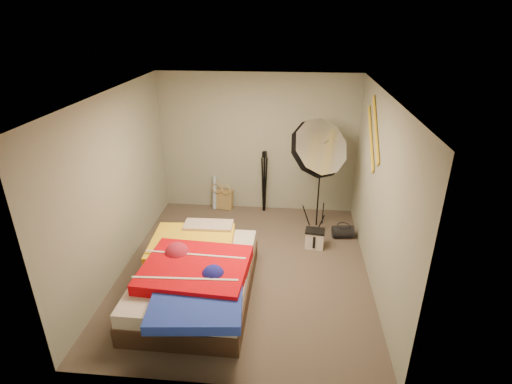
# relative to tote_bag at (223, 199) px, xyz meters

# --- Properties ---
(floor) EXTENTS (4.00, 4.00, 0.00)m
(floor) POSITION_rel_tote_bag_xyz_m (0.65, -1.90, -0.19)
(floor) COLOR brown
(floor) RESTS_ON ground
(ceiling) EXTENTS (4.00, 4.00, 0.00)m
(ceiling) POSITION_rel_tote_bag_xyz_m (0.65, -1.90, 2.31)
(ceiling) COLOR silver
(ceiling) RESTS_ON wall_back
(wall_back) EXTENTS (3.50, 0.00, 3.50)m
(wall_back) POSITION_rel_tote_bag_xyz_m (0.65, 0.10, 1.06)
(wall_back) COLOR gray
(wall_back) RESTS_ON floor
(wall_front) EXTENTS (3.50, 0.00, 3.50)m
(wall_front) POSITION_rel_tote_bag_xyz_m (0.65, -3.90, 1.06)
(wall_front) COLOR gray
(wall_front) RESTS_ON floor
(wall_left) EXTENTS (0.00, 4.00, 4.00)m
(wall_left) POSITION_rel_tote_bag_xyz_m (-1.10, -1.90, 1.06)
(wall_left) COLOR gray
(wall_left) RESTS_ON floor
(wall_right) EXTENTS (0.00, 4.00, 4.00)m
(wall_right) POSITION_rel_tote_bag_xyz_m (2.40, -1.90, 1.06)
(wall_right) COLOR gray
(wall_right) RESTS_ON floor
(tote_bag) EXTENTS (0.40, 0.25, 0.39)m
(tote_bag) POSITION_rel_tote_bag_xyz_m (0.00, 0.00, 0.00)
(tote_bag) COLOR tan
(tote_bag) RESTS_ON floor
(wrapping_roll) EXTENTS (0.08, 0.18, 0.63)m
(wrapping_roll) POSITION_rel_tote_bag_xyz_m (-0.15, 0.00, 0.13)
(wrapping_roll) COLOR #5581B6
(wrapping_roll) RESTS_ON floor
(camera_case) EXTENTS (0.30, 0.23, 0.28)m
(camera_case) POSITION_rel_tote_bag_xyz_m (1.67, -1.23, -0.05)
(camera_case) COLOR silver
(camera_case) RESTS_ON floor
(duffel_bag) EXTENTS (0.36, 0.24, 0.20)m
(duffel_bag) POSITION_rel_tote_bag_xyz_m (2.14, -0.88, -0.09)
(duffel_bag) COLOR black
(duffel_bag) RESTS_ON floor
(wall_stripe_upper) EXTENTS (0.02, 0.91, 0.78)m
(wall_stripe_upper) POSITION_rel_tote_bag_xyz_m (2.38, -1.30, 1.76)
(wall_stripe_upper) COLOR gold
(wall_stripe_upper) RESTS_ON wall_right
(wall_stripe_lower) EXTENTS (0.02, 0.91, 0.78)m
(wall_stripe_lower) POSITION_rel_tote_bag_xyz_m (2.38, -1.05, 1.56)
(wall_stripe_lower) COLOR gold
(wall_stripe_lower) RESTS_ON wall_right
(bed) EXTENTS (1.46, 2.23, 0.59)m
(bed) POSITION_rel_tote_bag_xyz_m (0.08, -2.55, 0.11)
(bed) COLOR #473124
(bed) RESTS_ON floor
(photo_umbrella) EXTENTS (0.97, 1.10, 2.02)m
(photo_umbrella) POSITION_rel_tote_bag_xyz_m (1.65, -0.69, 1.26)
(photo_umbrella) COLOR black
(photo_umbrella) RESTS_ON floor
(camera_tripod) EXTENTS (0.08, 0.08, 1.17)m
(camera_tripod) POSITION_rel_tote_bag_xyz_m (0.78, -0.03, 0.48)
(camera_tripod) COLOR black
(camera_tripod) RESTS_ON floor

